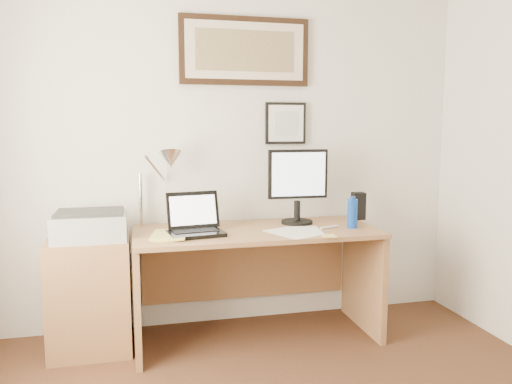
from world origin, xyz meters
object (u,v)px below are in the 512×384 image
object	(u,v)px
water_bottle	(352,214)
book	(152,235)
laptop	(195,225)
lcd_monitor	(298,183)
desk	(253,261)
printer	(90,225)
side_cabinet	(90,295)

from	to	relation	value
water_bottle	book	size ratio (longest dim) A/B	0.67
laptop	lcd_monitor	size ratio (longest dim) A/B	0.71
desk	laptop	size ratio (longest dim) A/B	4.31
book	printer	distance (m)	0.39
book	lcd_monitor	size ratio (longest dim) A/B	0.56
laptop	printer	bearing A→B (deg)	172.33
book	desk	distance (m)	0.74
book	desk	bearing A→B (deg)	13.75
book	printer	bearing A→B (deg)	161.51
lcd_monitor	desk	bearing A→B (deg)	-172.62
book	side_cabinet	bearing A→B (deg)	161.37
desk	lcd_monitor	size ratio (longest dim) A/B	3.08
side_cabinet	lcd_monitor	xyz separation A→B (m)	(1.40, 0.08, 0.68)
side_cabinet	water_bottle	size ratio (longest dim) A/B	3.77
side_cabinet	book	distance (m)	0.57
desk	lcd_monitor	xyz separation A→B (m)	(0.33, 0.04, 0.53)
desk	laptop	xyz separation A→B (m)	(-0.41, -0.13, 0.29)
water_bottle	laptop	bearing A→B (deg)	177.14
water_bottle	laptop	size ratio (longest dim) A/B	0.52
desk	printer	bearing A→B (deg)	-177.67
water_bottle	printer	world-z (taller)	water_bottle
water_bottle	desk	distance (m)	0.74
printer	desk	bearing A→B (deg)	2.33
side_cabinet	laptop	xyz separation A→B (m)	(0.66, -0.09, 0.44)
book	lcd_monitor	xyz separation A→B (m)	(1.01, 0.21, 0.28)
desk	lcd_monitor	bearing A→B (deg)	7.38
laptop	desk	bearing A→B (deg)	17.34
lcd_monitor	printer	xyz separation A→B (m)	(-1.38, -0.09, -0.22)
desk	lcd_monitor	world-z (taller)	lcd_monitor
side_cabinet	book	bearing A→B (deg)	-18.63
side_cabinet	lcd_monitor	bearing A→B (deg)	3.18
side_cabinet	printer	world-z (taller)	printer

